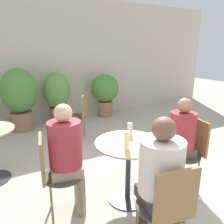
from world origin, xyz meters
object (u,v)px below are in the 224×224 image
object	(u,v)px
beer_glass_1	(127,141)
potted_plant_2	(105,91)
beer_glass_0	(130,129)
potted_plant_1	(57,93)
bistro_chair_1	(168,205)
seated_person_0	(67,151)
seated_person_1	(160,174)
cafe_table_near	(128,158)
seated_person_2	(181,136)
bistro_chair_0	(53,169)
bistro_chair_2	(190,147)
bistro_chair_4	(80,112)
potted_plant_0	(19,95)

from	to	relation	value
beer_glass_1	potted_plant_2	size ratio (longest dim) A/B	0.18
beer_glass_0	potted_plant_1	size ratio (longest dim) A/B	0.13
bistro_chair_1	beer_glass_1	distance (m)	0.73
beer_glass_1	seated_person_0	bearing A→B (deg)	153.73
seated_person_1	beer_glass_0	size ratio (longest dim) A/B	7.79
seated_person_0	potted_plant_1	size ratio (longest dim) A/B	0.99
cafe_table_near	seated_person_0	size ratio (longest dim) A/B	0.62
seated_person_0	seated_person_2	distance (m)	1.37
bistro_chair_0	seated_person_1	world-z (taller)	seated_person_1
bistro_chair_2	beer_glass_1	bearing A→B (deg)	-79.45
bistro_chair_0	potted_plant_2	size ratio (longest dim) A/B	0.81
bistro_chair_4	seated_person_0	size ratio (longest dim) A/B	0.74
bistro_chair_0	potted_plant_0	bearing A→B (deg)	10.12
bistro_chair_2	bistro_chair_4	bearing A→B (deg)	-152.65
bistro_chair_0	potted_plant_0	distance (m)	2.97
bistro_chair_2	beer_glass_0	size ratio (longest dim) A/B	5.72
bistro_chair_2	cafe_table_near	bearing A→B (deg)	-90.00
potted_plant_2	bistro_chair_0	bearing A→B (deg)	-124.59
bistro_chair_2	seated_person_1	xyz separation A→B (m)	(-0.95, -0.53, 0.18)
potted_plant_1	cafe_table_near	bearing A→B (deg)	-90.49
bistro_chair_0	seated_person_2	world-z (taller)	seated_person_2
cafe_table_near	seated_person_1	bearing A→B (deg)	-100.11
seated_person_2	beer_glass_0	size ratio (longest dim) A/B	7.51
seated_person_2	beer_glass_0	distance (m)	0.64
bistro_chair_4	potted_plant_2	distance (m)	1.66
seated_person_1	potted_plant_2	distance (m)	4.14
potted_plant_1	seated_person_1	bearing A→B (deg)	-92.15
bistro_chair_0	beer_glass_1	distance (m)	0.82
beer_glass_0	beer_glass_1	bearing A→B (deg)	-126.34
beer_glass_0	beer_glass_1	size ratio (longest dim) A/B	0.79
beer_glass_1	potted_plant_1	world-z (taller)	potted_plant_1
bistro_chair_2	bistro_chair_4	xyz separation A→B (m)	(-0.67, 2.17, 0.00)
seated_person_2	potted_plant_0	xyz separation A→B (m)	(-1.50, 3.23, 0.07)
seated_person_1	beer_glass_0	bearing A→B (deg)	-95.49
cafe_table_near	seated_person_1	world-z (taller)	seated_person_1
cafe_table_near	seated_person_0	bearing A→B (deg)	169.89
cafe_table_near	seated_person_2	distance (m)	0.71
potted_plant_0	beer_glass_1	bearing A→B (deg)	-77.76
bistro_chair_0	seated_person_1	bearing A→B (deg)	-129.21
cafe_table_near	seated_person_2	world-z (taller)	seated_person_2
bistro_chair_1	potted_plant_1	distance (m)	4.11
bistro_chair_4	potted_plant_0	xyz separation A→B (m)	(-0.98, 1.09, 0.24)
bistro_chair_2	bistro_chair_4	size ratio (longest dim) A/B	1.00
bistro_chair_4	beer_glass_0	xyz separation A→B (m)	(-0.04, -1.87, 0.27)
bistro_chair_2	seated_person_0	bearing A→B (deg)	-90.00
bistro_chair_0	potted_plant_0	size ratio (longest dim) A/B	0.67
bistro_chair_0	seated_person_2	bearing A→B (deg)	-90.00
cafe_table_near	bistro_chair_4	distance (m)	2.03
bistro_chair_0	seated_person_2	xyz separation A→B (m)	(1.50, -0.27, 0.17)
seated_person_2	potted_plant_1	bearing A→B (deg)	-159.08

